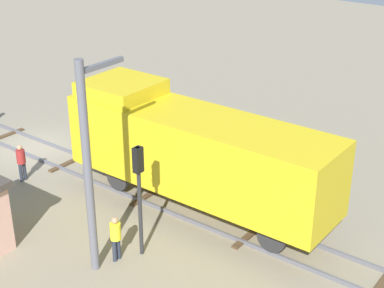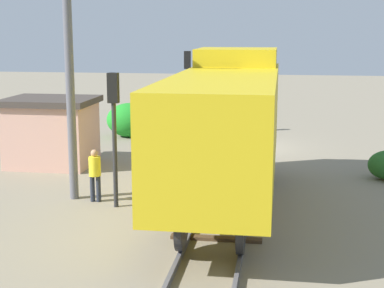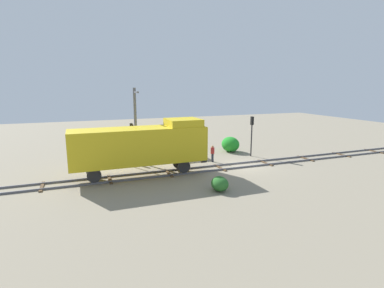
% 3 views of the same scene
% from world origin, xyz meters
% --- Properties ---
extents(ground_plane, '(90.00, 90.00, 0.00)m').
position_xyz_m(ground_plane, '(0.00, 0.00, 0.00)').
color(ground_plane, gray).
extents(railway_track, '(2.40, 59.95, 0.16)m').
position_xyz_m(railway_track, '(0.00, -0.00, 0.07)').
color(railway_track, '#595960').
rests_on(railway_track, ground).
extents(locomotive, '(2.90, 11.60, 4.60)m').
position_xyz_m(locomotive, '(0.00, 9.78, 2.77)').
color(locomotive, gold).
rests_on(locomotive, railway_track).
extents(traffic_signal_mid, '(0.32, 0.34, 4.15)m').
position_xyz_m(traffic_signal_mid, '(3.40, 10.01, 2.89)').
color(traffic_signal_mid, '#262628').
rests_on(traffic_signal_mid, ground).
extents(worker_near_track, '(0.38, 0.38, 1.70)m').
position_xyz_m(worker_near_track, '(2.40, 2.17, 1.00)').
color(worker_near_track, '#262B38').
rests_on(worker_near_track, ground).
extents(worker_by_signal, '(0.38, 0.38, 1.70)m').
position_xyz_m(worker_by_signal, '(4.20, 9.57, 1.00)').
color(worker_by_signal, '#262B38').
rests_on(worker_by_signal, ground).
extents(catenary_mast, '(1.94, 0.28, 7.38)m').
position_xyz_m(catenary_mast, '(4.93, 9.33, 3.93)').
color(catenary_mast, '#595960').
rests_on(catenary_mast, ground).
extents(bush_mid, '(1.49, 1.22, 1.08)m').
position_xyz_m(bush_mid, '(-5.54, 5.27, 0.54)').
color(bush_mid, '#286326').
rests_on(bush_mid, ground).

